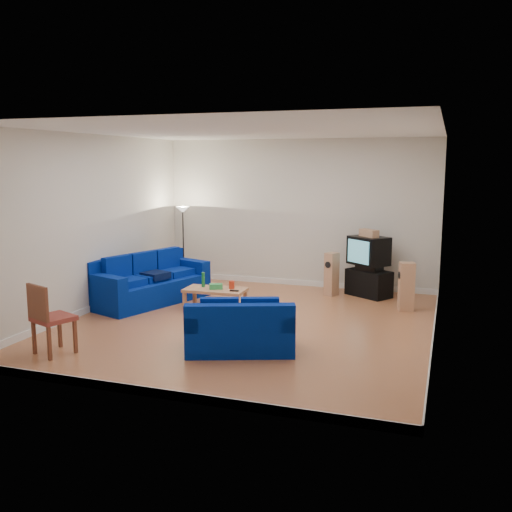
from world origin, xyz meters
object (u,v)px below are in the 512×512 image
(sofa_three_seat, at_px, (148,285))
(coffee_table, at_px, (215,292))
(sofa_loveseat, at_px, (240,332))
(television, at_px, (368,251))
(tv_stand, at_px, (369,283))

(sofa_three_seat, xyz_separation_m, coffee_table, (1.49, -0.16, 0.01))
(sofa_three_seat, xyz_separation_m, sofa_loveseat, (2.73, -2.19, -0.05))
(sofa_loveseat, height_order, television, television)
(sofa_three_seat, xyz_separation_m, television, (3.98, 1.95, 0.59))
(sofa_loveseat, xyz_separation_m, television, (1.25, 4.14, 0.64))
(tv_stand, xyz_separation_m, television, (-0.03, 0.05, 0.66))
(coffee_table, bearing_deg, sofa_loveseat, -58.50)
(sofa_loveseat, relative_size, tv_stand, 1.98)
(sofa_three_seat, distance_m, tv_stand, 4.44)
(sofa_loveseat, bearing_deg, tv_stand, 52.28)
(sofa_loveseat, relative_size, television, 1.88)
(sofa_three_seat, bearing_deg, television, 135.16)
(sofa_three_seat, bearing_deg, coffee_table, 102.92)
(sofa_loveseat, distance_m, tv_stand, 4.28)
(coffee_table, bearing_deg, sofa_three_seat, 173.83)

